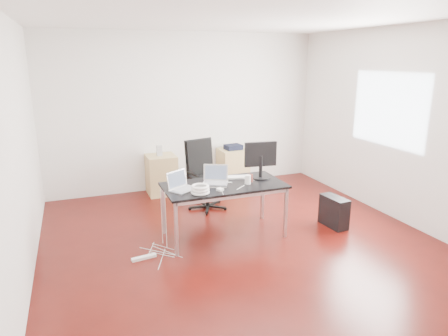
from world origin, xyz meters
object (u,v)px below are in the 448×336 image
object	(u,v)px
office_chair	(204,171)
filing_cabinet_right	(233,167)
pc_tower	(334,212)
filing_cabinet_left	(162,175)
desk	(224,188)

from	to	relation	value
office_chair	filing_cabinet_right	size ratio (longest dim) A/B	1.54
office_chair	pc_tower	size ratio (longest dim) A/B	2.40
filing_cabinet_left	desk	bearing A→B (deg)	-78.56
desk	office_chair	size ratio (longest dim) A/B	1.48
desk	filing_cabinet_right	xyz separation A→B (m)	(0.96, 2.03, -0.33)
filing_cabinet_right	pc_tower	bearing A→B (deg)	-74.82
office_chair	filing_cabinet_left	distance (m)	1.07
pc_tower	filing_cabinet_right	bearing A→B (deg)	100.83
filing_cabinet_left	pc_tower	size ratio (longest dim) A/B	1.56
desk	office_chair	distance (m)	1.13
filing_cabinet_left	pc_tower	world-z (taller)	filing_cabinet_left
office_chair	filing_cabinet_left	bearing A→B (deg)	104.85
office_chair	pc_tower	bearing A→B (deg)	-57.72
desk	filing_cabinet_right	size ratio (longest dim) A/B	2.29
desk	office_chair	bearing A→B (deg)	85.15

